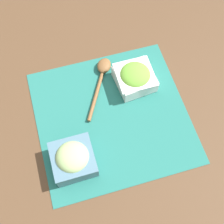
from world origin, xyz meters
TOP-DOWN VIEW (x-y plane):
  - ground_plane at (0.00, 0.00)m, footprint 3.00×3.00m
  - placemat at (0.00, 0.00)m, footprint 0.49×0.47m
  - lettuce_bowl at (-0.11, -0.10)m, footprint 0.13×0.13m
  - cucumber_bowl at (0.15, 0.12)m, footprint 0.12×0.12m
  - wooden_spoon at (-0.01, -0.16)m, footprint 0.14×0.23m

SIDE VIEW (x-z plane):
  - ground_plane at x=0.00m, z-range 0.00..0.00m
  - placemat at x=0.00m, z-range 0.00..0.00m
  - wooden_spoon at x=-0.01m, z-range 0.00..0.03m
  - lettuce_bowl at x=-0.11m, z-range 0.00..0.08m
  - cucumber_bowl at x=0.15m, z-range 0.00..0.08m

